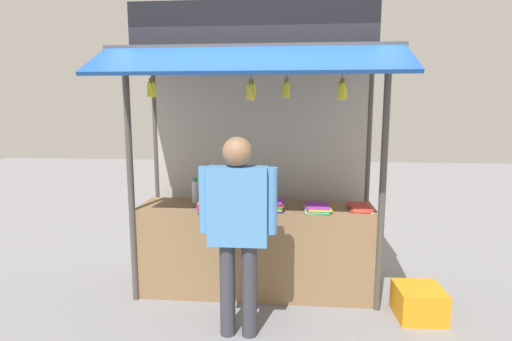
# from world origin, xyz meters

# --- Properties ---
(ground_plane) EXTENTS (20.00, 20.00, 0.00)m
(ground_plane) POSITION_xyz_m (0.00, 0.00, 0.00)
(ground_plane) COLOR gray
(stall_counter) EXTENTS (2.29, 0.56, 0.89)m
(stall_counter) POSITION_xyz_m (0.00, 0.00, 0.44)
(stall_counter) COLOR olive
(stall_counter) RESTS_ON ground
(stall_structure) EXTENTS (2.49, 1.49, 2.70)m
(stall_structure) POSITION_xyz_m (0.00, 0.14, 1.63)
(stall_structure) COLOR #4C4742
(stall_structure) RESTS_ON ground
(water_bottle_center) EXTENTS (0.06, 0.06, 0.23)m
(water_bottle_center) POSITION_xyz_m (-0.15, 0.13, 0.99)
(water_bottle_center) COLOR silver
(water_bottle_center) RESTS_ON stall_counter
(water_bottle_mid_left) EXTENTS (0.07, 0.07, 0.24)m
(water_bottle_mid_left) POSITION_xyz_m (-0.63, 0.11, 1.00)
(water_bottle_mid_left) COLOR silver
(water_bottle_mid_left) RESTS_ON stall_counter
(water_bottle_front_right) EXTENTS (0.08, 0.08, 0.29)m
(water_bottle_front_right) POSITION_xyz_m (-0.03, 0.07, 1.02)
(water_bottle_front_right) COLOR silver
(water_bottle_front_right) RESTS_ON stall_counter
(magazine_stack_right) EXTENTS (0.26, 0.30, 0.05)m
(magazine_stack_right) POSITION_xyz_m (0.59, -0.14, 0.91)
(magazine_stack_right) COLOR green
(magazine_stack_right) RESTS_ON stall_counter
(magazine_stack_back_right) EXTENTS (0.22, 0.30, 0.04)m
(magazine_stack_back_right) POSITION_xyz_m (0.99, -0.07, 0.90)
(magazine_stack_back_right) COLOR white
(magazine_stack_back_right) RESTS_ON stall_counter
(magazine_stack_far_right) EXTENTS (0.21, 0.27, 0.09)m
(magazine_stack_far_right) POSITION_xyz_m (0.18, -0.16, 0.93)
(magazine_stack_far_right) COLOR purple
(magazine_stack_far_right) RESTS_ON stall_counter
(magazine_stack_left) EXTENTS (0.24, 0.33, 0.08)m
(magazine_stack_left) POSITION_xyz_m (-0.42, -0.15, 0.93)
(magazine_stack_left) COLOR blue
(magazine_stack_left) RESTS_ON stall_counter
(banana_bunch_rightmost) EXTENTS (0.11, 0.10, 0.32)m
(banana_bunch_rightmost) POSITION_xyz_m (0.75, -0.38, 1.98)
(banana_bunch_rightmost) COLOR #332D23
(banana_bunch_inner_right) EXTENTS (0.09, 0.09, 0.31)m
(banana_bunch_inner_right) POSITION_xyz_m (0.29, -0.38, 1.99)
(banana_bunch_inner_right) COLOR #332D23
(banana_bunch_inner_left) EXTENTS (0.09, 0.09, 0.30)m
(banana_bunch_inner_left) POSITION_xyz_m (-0.87, -0.38, 2.00)
(banana_bunch_inner_left) COLOR #332D23
(banana_bunch_leftmost) EXTENTS (0.10, 0.11, 0.33)m
(banana_bunch_leftmost) POSITION_xyz_m (-0.01, -0.38, 1.98)
(banana_bunch_leftmost) COLOR #332D23
(vendor_person) EXTENTS (0.61, 0.23, 1.62)m
(vendor_person) POSITION_xyz_m (-0.07, -0.81, 0.98)
(vendor_person) COLOR #383842
(vendor_person) RESTS_ON ground
(plastic_crate) EXTENTS (0.41, 0.41, 0.28)m
(plastic_crate) POSITION_xyz_m (1.48, -0.39, 0.14)
(plastic_crate) COLOR orange
(plastic_crate) RESTS_ON ground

